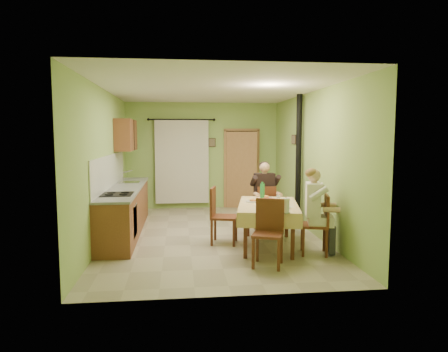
{
  "coord_description": "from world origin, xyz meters",
  "views": [
    {
      "loc": [
        -0.62,
        -7.63,
        1.95
      ],
      "look_at": [
        0.25,
        0.1,
        1.15
      ],
      "focal_mm": 32.0,
      "sensor_mm": 36.0,
      "label": 1
    }
  ],
  "objects": [
    {
      "name": "stove_flue",
      "position": [
        1.9,
        0.6,
        1.02
      ],
      "size": [
        0.24,
        0.24,
        2.8
      ],
      "color": "black",
      "rests_on": "ground"
    },
    {
      "name": "chair_right",
      "position": [
        1.58,
        -1.43,
        0.29
      ],
      "size": [
        0.52,
        0.52,
        0.99
      ],
      "rotation": [
        0.0,
        0.0,
        1.32
      ],
      "color": "#5B2A19",
      "rests_on": "ground"
    },
    {
      "name": "kitchen_run",
      "position": [
        -1.71,
        0.4,
        0.48
      ],
      "size": [
        0.64,
        3.64,
        1.56
      ],
      "color": "brown",
      "rests_on": "ground"
    },
    {
      "name": "picture_back",
      "position": [
        0.25,
        2.97,
        1.75
      ],
      "size": [
        0.19,
        0.03,
        0.23
      ],
      "primitive_type": "cube",
      "color": "black",
      "rests_on": "room_shell"
    },
    {
      "name": "picture_right",
      "position": [
        1.97,
        1.2,
        1.85
      ],
      "size": [
        0.03,
        0.31,
        0.21
      ],
      "primitive_type": "cube",
      "color": "brown",
      "rests_on": "room_shell"
    },
    {
      "name": "chair_left",
      "position": [
        0.16,
        -0.62,
        0.29
      ],
      "size": [
        0.55,
        0.55,
        1.02
      ],
      "rotation": [
        0.0,
        0.0,
        -1.82
      ],
      "color": "#5B2A19",
      "rests_on": "ground"
    },
    {
      "name": "dining_table",
      "position": [
        0.91,
        -0.92,
        0.38
      ],
      "size": [
        1.33,
        1.85,
        0.76
      ],
      "rotation": [
        0.0,
        0.0,
        -0.2
      ],
      "color": "#E0B979",
      "rests_on": "ground"
    },
    {
      "name": "man_right",
      "position": [
        1.57,
        -1.43,
        0.88
      ],
      "size": [
        0.55,
        0.64,
        1.39
      ],
      "rotation": [
        0.0,
        0.0,
        1.32
      ],
      "color": "white",
      "rests_on": "chair_right"
    },
    {
      "name": "room_shell",
      "position": [
        0.0,
        0.0,
        1.82
      ],
      "size": [
        4.04,
        6.04,
        2.82
      ],
      "color": "#99BD61",
      "rests_on": "ground"
    },
    {
      "name": "curtain",
      "position": [
        -0.55,
        2.9,
        1.26
      ],
      "size": [
        1.7,
        0.07,
        2.22
      ],
      "color": "black",
      "rests_on": "ground"
    },
    {
      "name": "doorway",
      "position": [
        1.04,
        2.92,
        1.05
      ],
      "size": [
        0.96,
        0.28,
        2.15
      ],
      "color": "black",
      "rests_on": "ground"
    },
    {
      "name": "floor",
      "position": [
        0.0,
        0.0,
        0.0
      ],
      "size": [
        4.0,
        6.0,
        0.01
      ],
      "primitive_type": "cube",
      "color": "tan",
      "rests_on": "ground"
    },
    {
      "name": "chair_far",
      "position": [
        1.09,
        0.21,
        0.29
      ],
      "size": [
        0.4,
        0.4,
        0.93
      ],
      "rotation": [
        0.0,
        0.0,
        0.05
      ],
      "color": "#5B2A19",
      "rests_on": "ground"
    },
    {
      "name": "tableware",
      "position": [
        0.92,
        -1.02,
        0.81
      ],
      "size": [
        0.65,
        1.62,
        0.33
      ],
      "color": "white",
      "rests_on": "dining_table"
    },
    {
      "name": "man_far",
      "position": [
        1.09,
        0.22,
        0.88
      ],
      "size": [
        0.59,
        0.47,
        1.39
      ],
      "rotation": [
        0.0,
        0.0,
        0.05
      ],
      "color": "black",
      "rests_on": "chair_far"
    },
    {
      "name": "upper_cabinets",
      "position": [
        -1.82,
        1.7,
        1.95
      ],
      "size": [
        0.35,
        1.4,
        0.7
      ],
      "primitive_type": "cube",
      "color": "brown",
      "rests_on": "room_shell"
    },
    {
      "name": "chair_near",
      "position": [
        0.68,
        -1.93,
        0.29
      ],
      "size": [
        0.55,
        0.55,
        0.99
      ],
      "rotation": [
        0.0,
        0.0,
        2.78
      ],
      "color": "#5B2A19",
      "rests_on": "ground"
    }
  ]
}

